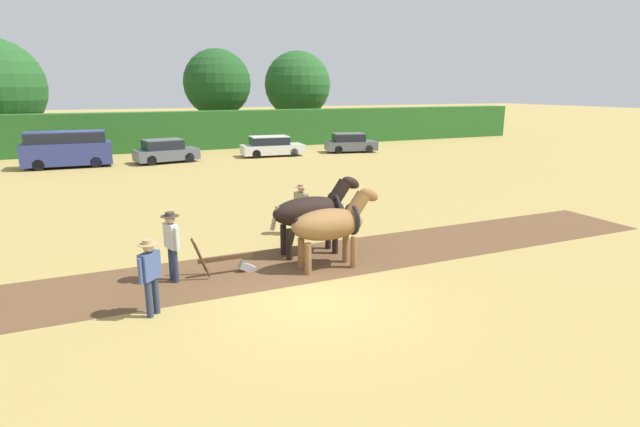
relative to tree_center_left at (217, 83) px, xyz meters
name	(u,v)px	position (x,y,z in m)	size (l,w,h in m)	color
ground_plane	(317,298)	(-5.76, -35.49, -5.21)	(240.00, 240.00, 0.00)	#A88E4C
plowed_furrow_strip	(134,287)	(-9.63, -33.08, -5.21)	(32.96, 3.02, 0.01)	brown
hedgerow	(159,131)	(-5.76, -4.56, -3.71)	(67.99, 1.88, 3.00)	#286023
tree_center_left	(217,83)	(0.00, 0.00, 0.00)	(5.91, 5.91, 8.18)	#423323
tree_center	(298,85)	(8.02, 0.96, -0.12)	(6.33, 6.33, 8.27)	brown
draft_horse_lead_left	(331,224)	(-4.58, -33.75, -3.98)	(2.71, 0.90, 2.20)	brown
draft_horse_lead_right	(313,211)	(-4.57, -32.46, -3.92)	(2.87, 0.92, 2.31)	black
plow	(231,262)	(-7.20, -33.09, -4.89)	(1.65, 0.46, 1.13)	#4C331E
farmer_at_plow	(172,241)	(-8.64, -33.05, -4.14)	(0.45, 0.67, 1.80)	#28334C
farmer_beside_team	(301,205)	(-4.12, -30.43, -4.21)	(0.43, 0.61, 1.71)	#4C4C4C
farmer_onlooker_left	(150,271)	(-9.34, -34.88, -4.21)	(0.50, 0.49, 1.71)	#28334C
parked_van	(67,149)	(-11.92, -10.98, -4.08)	(5.09, 2.04, 2.21)	navy
parked_car_left	(165,151)	(-6.14, -11.32, -4.47)	(4.24, 2.51, 1.54)	#565B66
parked_car_center_left	(272,146)	(1.26, -11.08, -4.52)	(4.54, 2.14, 1.44)	silver
parked_car_center	(350,143)	(7.52, -11.29, -4.51)	(4.10, 2.44, 1.45)	#565B66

